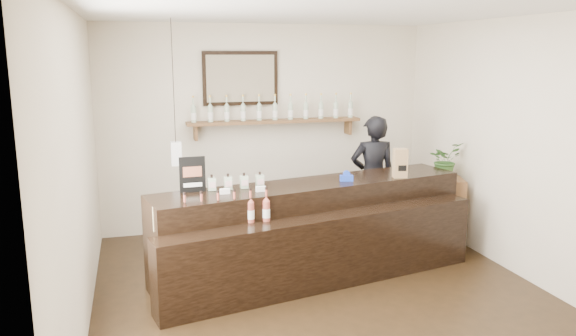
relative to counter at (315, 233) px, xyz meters
The scene contains 10 objects.
ground 0.74m from the counter, 99.21° to the right, with size 5.00×5.00×0.00m, color black.
room_shell 1.36m from the counter, 99.21° to the right, with size 5.00×5.00×5.00m.
back_wall_decor 2.23m from the counter, 97.74° to the left, with size 2.66×0.96×1.69m.
counter is the anchor object (origin of this frame).
promo_sign 1.49m from the counter, behind, with size 0.26×0.03×0.37m.
paper_bag 1.27m from the counter, ahead, with size 0.17×0.14×0.33m.
tape_dispenser 0.71m from the counter, 15.71° to the left, with size 0.15×0.08×0.12m.
side_cabinet 1.99m from the counter, 16.83° to the left, with size 0.59×0.70×0.87m.
potted_plant 2.09m from the counter, 16.83° to the left, with size 0.40×0.35×0.45m, color #335E25.
shopkeeper 1.55m from the counter, 41.56° to the left, with size 0.67×0.44×1.84m, color black.
Camera 1 is at (-1.78, -5.02, 2.40)m, focal length 35.00 mm.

